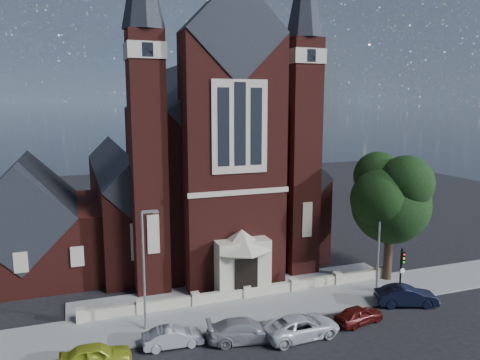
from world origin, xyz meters
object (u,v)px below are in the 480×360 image
object	(u,v)px
parish_hall	(27,229)
car_navy	(406,296)
car_silver_a	(173,337)
church	(192,165)
car_lime_van	(96,355)
traffic_signal	(402,267)
street_lamp_left	(145,263)
street_tree	(394,200)
car_dark_red	(359,315)
car_white_suv	(301,326)
street_lamp_right	(380,236)
car_silver_b	(245,330)

from	to	relation	value
parish_hall	car_navy	xyz separation A→B (m)	(26.68, -16.65, -3.28)
parish_hall	car_silver_a	world-z (taller)	parish_hall
church	car_silver_a	size ratio (longest dim) A/B	9.43
car_lime_van	car_navy	bearing A→B (deg)	-85.86
traffic_signal	parish_hall	bearing A→B (deg)	150.02
street_lamp_left	parish_hall	bearing A→B (deg)	120.02
street_tree	street_lamp_left	distance (m)	20.71
car_silver_a	car_dark_red	distance (m)	12.56
street_lamp_left	car_white_suv	world-z (taller)	street_lamp_left
street_lamp_left	street_lamp_right	size ratio (longest dim) A/B	1.00
car_silver_a	street_lamp_left	bearing A→B (deg)	26.17
traffic_signal	car_lime_van	world-z (taller)	traffic_signal
traffic_signal	car_white_suv	world-z (taller)	traffic_signal
car_silver_a	car_dark_red	bearing A→B (deg)	-93.76
parish_hall	street_lamp_right	bearing A→B (deg)	-28.22
parish_hall	street_lamp_left	world-z (taller)	parish_hall
car_silver_a	car_white_suv	xyz separation A→B (m)	(7.96, -1.59, 0.10)
street_lamp_left	car_dark_red	world-z (taller)	street_lamp_left
parish_hall	car_white_suv	distance (m)	25.29
car_dark_red	street_lamp_left	bearing A→B (deg)	63.08
street_tree	car_white_suv	xyz separation A→B (m)	(-11.37, -5.92, -6.25)
street_lamp_right	street_tree	bearing A→B (deg)	34.26
car_white_suv	car_dark_red	xyz separation A→B (m)	(4.53, 0.32, -0.09)
car_lime_van	car_silver_a	xyz separation A→B (m)	(4.56, 0.71, -0.07)
street_tree	car_navy	bearing A→B (deg)	-113.77
car_silver_a	car_navy	size ratio (longest dim) A/B	0.83
street_tree	traffic_signal	world-z (taller)	street_tree
street_tree	car_silver_a	bearing A→B (deg)	-167.38
car_silver_a	car_silver_b	distance (m)	4.51
traffic_signal	car_dark_red	world-z (taller)	traffic_signal
church	street_lamp_left	distance (m)	20.84
car_silver_b	car_navy	distance (m)	13.02
car_lime_van	car_white_suv	distance (m)	12.56
parish_hall	car_silver_b	world-z (taller)	parish_hall
car_silver_a	car_navy	distance (m)	17.42
street_tree	car_silver_a	distance (m)	20.81
parish_hall	street_lamp_left	size ratio (longest dim) A/B	1.51
street_tree	car_lime_van	world-z (taller)	street_tree
street_tree	car_white_suv	world-z (taller)	street_tree
street_lamp_right	car_lime_van	world-z (taller)	street_lamp_right
car_silver_a	traffic_signal	bearing A→B (deg)	-84.57
parish_hall	car_navy	bearing A→B (deg)	-31.97
church	car_white_suv	bearing A→B (deg)	-86.97
parish_hall	car_white_suv	size ratio (longest dim) A/B	2.40
church	street_tree	distance (m)	21.38
car_lime_van	traffic_signal	bearing A→B (deg)	-83.14
car_silver_a	car_navy	bearing A→B (deg)	-88.04
street_lamp_right	car_dark_red	bearing A→B (deg)	-138.08
street_lamp_right	car_silver_b	world-z (taller)	street_lamp_right
car_navy	parish_hall	bearing A→B (deg)	76.91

